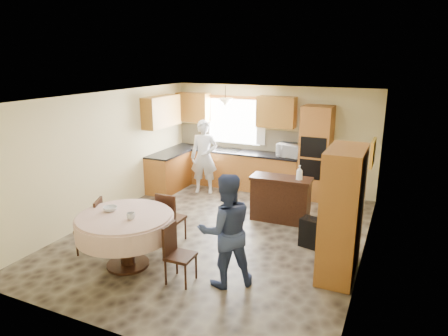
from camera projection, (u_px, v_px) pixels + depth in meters
floor at (219, 234)px, 7.37m from camera, size 5.00×6.00×0.01m
ceiling at (218, 97)px, 6.69m from camera, size 5.00×6.00×0.01m
wall_back at (271, 138)px, 9.66m from camera, size 5.00×0.02×2.50m
wall_front at (103, 235)px, 4.40m from camera, size 5.00×0.02×2.50m
wall_left at (106, 155)px, 8.03m from camera, size 0.02×6.00×2.50m
wall_right at (368, 187)px, 6.03m from camera, size 0.02×6.00×2.50m
window at (233, 121)px, 9.95m from camera, size 1.40×0.03×1.10m
curtain_left at (206, 118)px, 10.19m from camera, size 0.22×0.02×1.15m
curtain_right at (261, 121)px, 9.59m from camera, size 0.22×0.02×1.15m
base_cab_back at (234, 169)px, 9.95m from camera, size 3.30×0.60×0.88m
counter_back at (234, 151)px, 9.83m from camera, size 3.30×0.64×0.04m
base_cab_left at (169, 172)px, 9.70m from camera, size 0.60×1.20×0.88m
counter_left at (168, 154)px, 9.58m from camera, size 0.64×1.20×0.04m
backsplash at (239, 138)px, 10.01m from camera, size 3.30×0.02×0.55m
wall_cab_left at (193, 107)px, 10.16m from camera, size 0.85×0.33×0.72m
wall_cab_right at (276, 112)px, 9.28m from camera, size 0.90×0.33×0.72m
wall_cab_side at (161, 111)px, 9.36m from camera, size 0.33×1.20×0.72m
oven_tower at (316, 153)px, 8.98m from camera, size 0.66×0.62×2.12m
oven_upper at (313, 148)px, 8.65m from camera, size 0.56×0.01×0.45m
oven_lower at (312, 170)px, 8.78m from camera, size 0.56×0.01×0.45m
pendant at (225, 102)px, 9.39m from camera, size 0.36×0.36×0.18m
sideboard at (280, 200)px, 7.87m from camera, size 1.19×0.53×0.84m
space_heater at (311, 233)px, 6.81m from camera, size 0.41×0.33×0.51m
cupboard at (342, 214)px, 5.75m from camera, size 0.51×1.01×1.94m
dining_table at (125, 226)px, 6.07m from camera, size 1.48×1.48×0.85m
chair_left at (93, 223)px, 6.58m from camera, size 0.52×0.52×0.91m
chair_back at (169, 216)px, 6.86m from camera, size 0.41×0.41×0.93m
chair_right at (176, 251)px, 5.70m from camera, size 0.38×0.38×0.87m
framed_picture at (373, 153)px, 6.64m from camera, size 0.06×0.53×0.44m
microwave at (290, 150)px, 9.17m from camera, size 0.59×0.43×0.31m
person_sink at (204, 157)px, 9.40m from camera, size 0.73×0.59×1.74m
person_dining at (226, 230)px, 5.54m from camera, size 1.01×0.98×1.64m
bowl_sideboard at (265, 176)px, 7.88m from camera, size 0.30×0.30×0.06m
bottle_sideboard at (299, 174)px, 7.57m from camera, size 0.15×0.15×0.33m
cup_table at (131, 216)px, 5.85m from camera, size 0.14×0.14×0.10m
bowl_table at (110, 209)px, 6.17m from camera, size 0.28×0.28×0.07m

